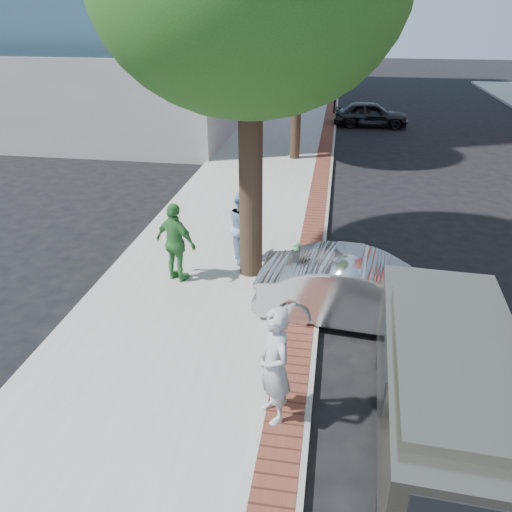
% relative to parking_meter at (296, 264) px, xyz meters
% --- Properties ---
extents(ground, '(120.00, 120.00, 0.00)m').
position_rel_parking_meter_xyz_m(ground, '(-0.56, -0.45, -1.21)').
color(ground, black).
rests_on(ground, ground).
extents(sidewalk, '(5.00, 60.00, 0.15)m').
position_rel_parking_meter_xyz_m(sidewalk, '(-2.06, 7.55, -1.13)').
color(sidewalk, '#9E9991').
rests_on(sidewalk, ground).
extents(brick_strip, '(0.60, 60.00, 0.01)m').
position_rel_parking_meter_xyz_m(brick_strip, '(0.14, 7.55, -1.05)').
color(brick_strip, brown).
rests_on(brick_strip, sidewalk).
extents(curb, '(0.10, 60.00, 0.15)m').
position_rel_parking_meter_xyz_m(curb, '(0.49, 7.55, -1.13)').
color(curb, gray).
rests_on(curb, ground).
extents(office_base, '(18.20, 22.20, 4.00)m').
position_rel_parking_meter_xyz_m(office_base, '(-13.56, 21.55, 0.79)').
color(office_base, gray).
rests_on(office_base, ground).
extents(signal_near, '(0.70, 0.15, 3.80)m').
position_rel_parking_meter_xyz_m(signal_near, '(0.34, 21.55, 1.05)').
color(signal_near, black).
rests_on(signal_near, ground).
extents(tree_far, '(4.80, 4.80, 7.14)m').
position_rel_parking_meter_xyz_m(tree_far, '(-1.06, 11.55, 4.09)').
color(tree_far, black).
rests_on(tree_far, sidewalk).
extents(parking_meter, '(0.12, 0.32, 1.47)m').
position_rel_parking_meter_xyz_m(parking_meter, '(0.00, 0.00, 0.00)').
color(parking_meter, gray).
rests_on(parking_meter, sidewalk).
extents(person_gray, '(0.76, 0.84, 1.92)m').
position_rel_parking_meter_xyz_m(person_gray, '(-0.04, -3.08, -0.10)').
color(person_gray, '#AEAFB3').
rests_on(person_gray, sidewalk).
extents(person_officer, '(0.93, 1.04, 1.76)m').
position_rel_parking_meter_xyz_m(person_officer, '(-1.45, 2.06, -0.17)').
color(person_officer, '#83A7CB').
rests_on(person_officer, sidewalk).
extents(person_green, '(1.17, 0.84, 1.84)m').
position_rel_parking_meter_xyz_m(person_green, '(-2.75, 0.83, -0.13)').
color(person_green, '#3C853D').
rests_on(person_green, sidewalk).
extents(sedan_silver, '(4.36, 1.84, 1.40)m').
position_rel_parking_meter_xyz_m(sedan_silver, '(1.37, 0.00, -0.50)').
color(sedan_silver, '#B9BCC1').
rests_on(sedan_silver, ground).
extents(bg_car, '(3.90, 1.62, 1.32)m').
position_rel_parking_meter_xyz_m(bg_car, '(2.32, 18.89, -0.54)').
color(bg_car, black).
rests_on(bg_car, ground).
extents(van, '(2.10, 4.93, 1.78)m').
position_rel_parking_meter_xyz_m(van, '(2.45, -2.82, -0.23)').
color(van, gray).
rests_on(van, ground).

